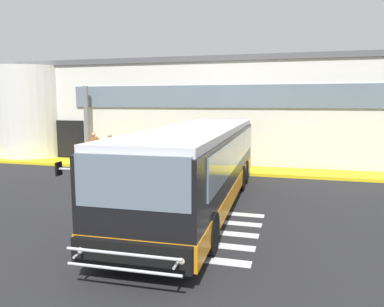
{
  "coord_description": "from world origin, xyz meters",
  "views": [
    {
      "loc": [
        4.98,
        -13.81,
        3.55
      ],
      "look_at": [
        1.15,
        0.27,
        1.5
      ],
      "focal_mm": 34.94,
      "sensor_mm": 36.0,
      "label": 1
    }
  ],
  "objects_px": {
    "entry_support_column": "(87,123)",
    "safety_bollard_yellow": "(165,164)",
    "bus_main_foreground": "(198,167)",
    "passenger_near_column": "(94,146)",
    "passenger_at_curb_edge": "(133,148)",
    "passenger_by_doorway": "(110,147)"
  },
  "relations": [
    {
      "from": "entry_support_column",
      "to": "passenger_by_doorway",
      "type": "xyz_separation_m",
      "value": [
        2.04,
        -1.13,
        -1.2
      ]
    },
    {
      "from": "entry_support_column",
      "to": "bus_main_foreground",
      "type": "height_order",
      "value": "entry_support_column"
    },
    {
      "from": "bus_main_foreground",
      "to": "passenger_at_curb_edge",
      "type": "relative_size",
      "value": 7.19
    },
    {
      "from": "bus_main_foreground",
      "to": "passenger_near_column",
      "type": "relative_size",
      "value": 7.19
    },
    {
      "from": "entry_support_column",
      "to": "safety_bollard_yellow",
      "type": "xyz_separation_m",
      "value": [
        5.37,
        -1.8,
        -1.83
      ]
    },
    {
      "from": "safety_bollard_yellow",
      "to": "entry_support_column",
      "type": "bearing_deg",
      "value": 161.48
    },
    {
      "from": "entry_support_column",
      "to": "bus_main_foreground",
      "type": "distance_m",
      "value": 11.12
    },
    {
      "from": "entry_support_column",
      "to": "passenger_by_doorway",
      "type": "relative_size",
      "value": 2.54
    },
    {
      "from": "entry_support_column",
      "to": "passenger_near_column",
      "type": "distance_m",
      "value": 1.59
    },
    {
      "from": "bus_main_foreground",
      "to": "passenger_near_column",
      "type": "height_order",
      "value": "bus_main_foreground"
    },
    {
      "from": "passenger_by_doorway",
      "to": "safety_bollard_yellow",
      "type": "relative_size",
      "value": 1.86
    },
    {
      "from": "passenger_at_curb_edge",
      "to": "bus_main_foreground",
      "type": "bearing_deg",
      "value": -49.64
    },
    {
      "from": "entry_support_column",
      "to": "bus_main_foreground",
      "type": "xyz_separation_m",
      "value": [
        8.46,
        -7.15,
        -0.94
      ]
    },
    {
      "from": "safety_bollard_yellow",
      "to": "bus_main_foreground",
      "type": "bearing_deg",
      "value": -60.01
    },
    {
      "from": "entry_support_column",
      "to": "passenger_near_column",
      "type": "relative_size",
      "value": 2.54
    },
    {
      "from": "passenger_at_curb_edge",
      "to": "safety_bollard_yellow",
      "type": "xyz_separation_m",
      "value": [
        2.0,
        -0.63,
        -0.66
      ]
    },
    {
      "from": "passenger_near_column",
      "to": "passenger_by_doorway",
      "type": "height_order",
      "value": "same"
    },
    {
      "from": "passenger_at_curb_edge",
      "to": "safety_bollard_yellow",
      "type": "relative_size",
      "value": 1.86
    },
    {
      "from": "entry_support_column",
      "to": "passenger_by_doorway",
      "type": "height_order",
      "value": "entry_support_column"
    },
    {
      "from": "bus_main_foreground",
      "to": "passenger_at_curb_edge",
      "type": "height_order",
      "value": "bus_main_foreground"
    },
    {
      "from": "passenger_at_curb_edge",
      "to": "safety_bollard_yellow",
      "type": "bearing_deg",
      "value": -17.55
    },
    {
      "from": "passenger_at_curb_edge",
      "to": "entry_support_column",
      "type": "bearing_deg",
      "value": 160.92
    }
  ]
}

